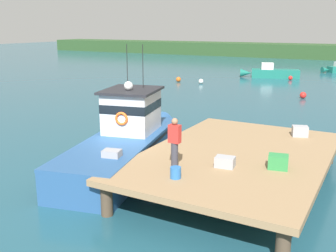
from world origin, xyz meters
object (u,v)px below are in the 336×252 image
at_px(crate_stack_near_edge, 300,131).
at_px(bait_bucket, 176,173).
at_px(crate_stack_mid_dock, 278,162).
at_px(mooring_buoy_outer, 178,79).
at_px(moored_boat_off_the_point, 271,73).
at_px(main_fishing_boat, 127,140).
at_px(mooring_buoy_spare_mooring, 201,81).
at_px(crate_single_by_cleat, 225,162).
at_px(mooring_buoy_channel_marker, 290,78).
at_px(deckhand_by_the_boat, 175,143).
at_px(mooring_buoy_inshore, 303,95).

height_order(crate_stack_near_edge, bait_bucket, crate_stack_near_edge).
xyz_separation_m(crate_stack_mid_dock, mooring_buoy_outer, (-15.89, 23.93, -1.18)).
bearing_deg(moored_boat_off_the_point, bait_bucket, -79.95).
height_order(main_fishing_boat, mooring_buoy_outer, main_fishing_boat).
bearing_deg(mooring_buoy_spare_mooring, crate_stack_near_edge, -56.09).
relative_size(crate_single_by_cleat, mooring_buoy_spare_mooring, 1.27).
xyz_separation_m(moored_boat_off_the_point, mooring_buoy_channel_marker, (2.31, -0.94, -0.33)).
height_order(main_fishing_boat, mooring_buoy_channel_marker, main_fishing_boat).
xyz_separation_m(crate_single_by_cleat, crate_stack_mid_dock, (1.51, 0.65, 0.06)).
xyz_separation_m(deckhand_by_the_boat, mooring_buoy_outer, (-13.07, 25.51, -1.81)).
bearing_deg(crate_stack_mid_dock, main_fishing_boat, 171.43).
height_order(crate_single_by_cleat, mooring_buoy_channel_marker, crate_single_by_cleat).
relative_size(bait_bucket, mooring_buoy_inshore, 0.67).
bearing_deg(mooring_buoy_outer, crate_stack_near_edge, -51.42).
height_order(crate_single_by_cleat, deckhand_by_the_boat, deckhand_by_the_boat).
xyz_separation_m(crate_stack_mid_dock, mooring_buoy_channel_marker, (-6.15, 30.85, -1.21)).
xyz_separation_m(mooring_buoy_spare_mooring, mooring_buoy_channel_marker, (7.13, 7.13, -0.02)).
distance_m(crate_stack_near_edge, mooring_buoy_inshore, 16.26).
relative_size(mooring_buoy_inshore, mooring_buoy_channel_marker, 1.15).
relative_size(moored_boat_off_the_point, mooring_buoy_spare_mooring, 13.55).
distance_m(crate_single_by_cleat, mooring_buoy_spare_mooring, 27.09).
height_order(moored_boat_off_the_point, mooring_buoy_inshore, moored_boat_off_the_point).
bearing_deg(mooring_buoy_inshore, main_fishing_boat, -100.28).
bearing_deg(mooring_buoy_spare_mooring, mooring_buoy_inshore, -18.85).
bearing_deg(crate_stack_mid_dock, bait_bucket, -137.39).
bearing_deg(moored_boat_off_the_point, crate_single_by_cleat, -77.90).
bearing_deg(mooring_buoy_outer, mooring_buoy_channel_marker, 35.41).
relative_size(mooring_buoy_spare_mooring, mooring_buoy_outer, 0.96).
relative_size(deckhand_by_the_boat, mooring_buoy_spare_mooring, 3.44).
height_order(crate_single_by_cleat, crate_stack_mid_dock, crate_stack_mid_dock).
bearing_deg(crate_stack_mid_dock, mooring_buoy_outer, 123.58).
relative_size(bait_bucket, moored_boat_off_the_point, 0.05).
distance_m(bait_bucket, mooring_buoy_inshore, 22.45).
distance_m(bait_bucket, moored_boat_off_the_point, 34.57).
bearing_deg(crate_single_by_cleat, main_fishing_boat, 161.73).
bearing_deg(main_fishing_boat, bait_bucket, -39.01).
distance_m(crate_stack_near_edge, moored_boat_off_the_point, 28.83).
height_order(main_fishing_boat, deckhand_by_the_boat, main_fishing_boat).
xyz_separation_m(main_fishing_boat, mooring_buoy_spare_mooring, (-6.91, 22.77, -0.77)).
relative_size(moored_boat_off_the_point, mooring_buoy_inshore, 12.70).
bearing_deg(mooring_buoy_spare_mooring, main_fishing_boat, -73.13).
xyz_separation_m(crate_stack_near_edge, deckhand_by_the_boat, (-2.66, -5.78, 0.65)).
bearing_deg(main_fishing_boat, mooring_buoy_spare_mooring, 106.87).
bearing_deg(crate_stack_near_edge, deckhand_by_the_boat, -114.74).
bearing_deg(crate_single_by_cleat, moored_boat_off_the_point, 102.10).
relative_size(crate_stack_mid_dock, crate_stack_near_edge, 1.00).
height_order(bait_bucket, mooring_buoy_inshore, bait_bucket).
bearing_deg(moored_boat_off_the_point, mooring_buoy_spare_mooring, -120.86).
bearing_deg(mooring_buoy_spare_mooring, deckhand_by_the_boat, -67.53).
distance_m(mooring_buoy_inshore, mooring_buoy_channel_marker, 11.16).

